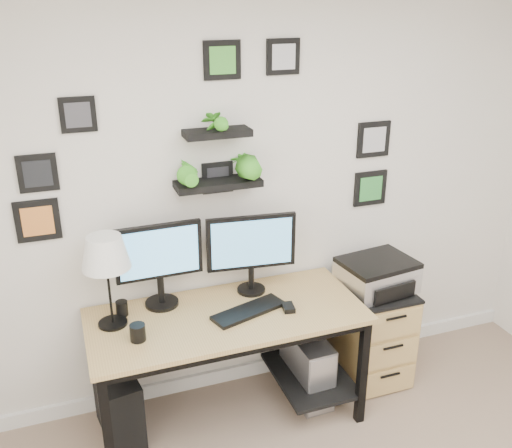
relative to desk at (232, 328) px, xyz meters
name	(u,v)px	position (x,y,z in m)	size (l,w,h in m)	color
room	(261,366)	(0.31, 0.32, -0.58)	(4.00, 4.00, 4.00)	gray
desk	(232,328)	(0.00, 0.00, 0.00)	(1.60, 0.70, 0.75)	tan
monitor_left	(159,259)	(-0.37, 0.19, 0.43)	(0.51, 0.20, 0.52)	black
monitor_right	(251,248)	(0.18, 0.17, 0.42)	(0.54, 0.19, 0.50)	black
keyboard	(249,311)	(0.09, -0.07, 0.14)	(0.45, 0.14, 0.02)	black
mouse	(288,308)	(0.31, -0.12, 0.14)	(0.06, 0.10, 0.03)	black
table_lamp	(105,255)	(-0.67, 0.07, 0.56)	(0.26, 0.26, 0.54)	black
mug	(138,333)	(-0.56, -0.13, 0.17)	(0.08, 0.08, 0.09)	black
pen_cup	(122,308)	(-0.61, 0.15, 0.17)	(0.07, 0.07, 0.09)	black
pc_tower_black	(118,404)	(-0.69, 0.05, -0.41)	(0.19, 0.44, 0.44)	black
pc_tower_grey	(307,367)	(0.51, 0.00, -0.40)	(0.21, 0.45, 0.44)	gray
file_cabinet	(371,332)	(1.01, 0.06, -0.29)	(0.43, 0.53, 0.67)	tan
printer	(377,275)	(1.01, 0.05, 0.15)	(0.50, 0.42, 0.21)	silver
wall_decor	(219,150)	(0.03, 0.26, 1.02)	(2.30, 0.18, 1.08)	black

